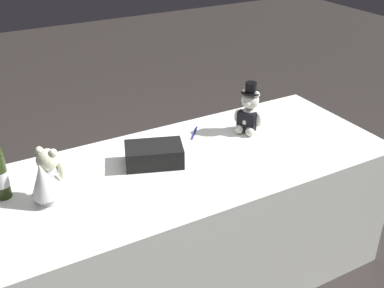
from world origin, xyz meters
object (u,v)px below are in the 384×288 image
Objects in this scene: teddy_bear_groom at (249,113)px; teddy_bear_bride at (48,178)px; gift_case_black at (154,155)px; signing_pen at (194,133)px.

teddy_bear_groom reaches higher than teddy_bear_bride.
gift_case_black is at bearing 6.31° from teddy_bear_groom.
gift_case_black is (-0.53, -0.06, -0.06)m from teddy_bear_bride.
teddy_bear_bride is 0.76× the size of gift_case_black.
teddy_bear_groom is 0.89× the size of gift_case_black.
gift_case_black is (0.62, 0.07, -0.06)m from teddy_bear_groom.
signing_pen is at bearing -21.36° from teddy_bear_groom.
teddy_bear_groom is 2.30× the size of signing_pen.
signing_pen is (-0.86, -0.24, -0.10)m from teddy_bear_bride.
signing_pen is 0.39× the size of gift_case_black.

